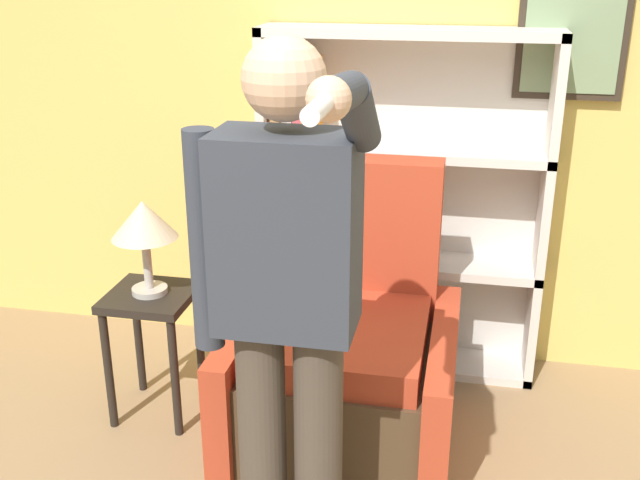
{
  "coord_description": "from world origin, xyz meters",
  "views": [
    {
      "loc": [
        0.36,
        -1.45,
        1.91
      ],
      "look_at": [
        -0.1,
        0.78,
        1.04
      ],
      "focal_mm": 42.0,
      "sensor_mm": 36.0,
      "label": 1
    }
  ],
  "objects_px": {
    "armchair": "(346,361)",
    "side_table": "(152,320)",
    "table_lamp": "(144,224)",
    "bookcase": "(375,207)",
    "person_standing": "(286,299)"
  },
  "relations": [
    {
      "from": "side_table",
      "to": "table_lamp",
      "type": "relative_size",
      "value": 1.43
    },
    {
      "from": "armchair",
      "to": "person_standing",
      "type": "distance_m",
      "value": 0.98
    },
    {
      "from": "armchair",
      "to": "table_lamp",
      "type": "distance_m",
      "value": 0.99
    },
    {
      "from": "person_standing",
      "to": "table_lamp",
      "type": "xyz_separation_m",
      "value": [
        -0.79,
        0.77,
        -0.1
      ]
    },
    {
      "from": "table_lamp",
      "to": "armchair",
      "type": "bearing_deg",
      "value": -1.21
    },
    {
      "from": "table_lamp",
      "to": "side_table",
      "type": "bearing_deg",
      "value": 180.0
    },
    {
      "from": "person_standing",
      "to": "side_table",
      "type": "height_order",
      "value": "person_standing"
    },
    {
      "from": "person_standing",
      "to": "side_table",
      "type": "xyz_separation_m",
      "value": [
        -0.79,
        0.77,
        -0.53
      ]
    },
    {
      "from": "armchair",
      "to": "side_table",
      "type": "relative_size",
      "value": 1.96
    },
    {
      "from": "table_lamp",
      "to": "bookcase",
      "type": "bearing_deg",
      "value": 38.01
    },
    {
      "from": "bookcase",
      "to": "person_standing",
      "type": "distance_m",
      "value": 1.45
    },
    {
      "from": "armchair",
      "to": "side_table",
      "type": "distance_m",
      "value": 0.85
    },
    {
      "from": "bookcase",
      "to": "table_lamp",
      "type": "distance_m",
      "value": 1.09
    },
    {
      "from": "side_table",
      "to": "table_lamp",
      "type": "xyz_separation_m",
      "value": [
        0.0,
        0.0,
        0.44
      ]
    },
    {
      "from": "bookcase",
      "to": "table_lamp",
      "type": "relative_size",
      "value": 3.99
    }
  ]
}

